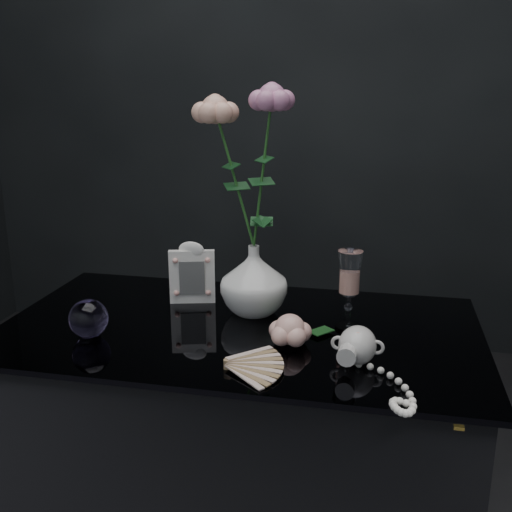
% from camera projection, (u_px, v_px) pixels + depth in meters
% --- Properties ---
extents(table, '(1.05, 0.58, 0.76)m').
position_uv_depth(table, '(240.00, 474.00, 1.43)').
color(table, black).
rests_on(table, ground).
extents(vase, '(0.20, 0.20, 0.16)m').
position_uv_depth(vase, '(254.00, 280.00, 1.38)').
color(vase, white).
rests_on(vase, table).
extents(wine_glass, '(0.06, 0.06, 0.18)m').
position_uv_depth(wine_glass, '(349.00, 290.00, 1.29)').
color(wine_glass, white).
rests_on(wine_glass, table).
extents(picture_frame, '(0.13, 0.11, 0.15)m').
position_uv_depth(picture_frame, '(192.00, 272.00, 1.45)').
color(picture_frame, white).
rests_on(picture_frame, table).
extents(paperweight, '(0.11, 0.11, 0.08)m').
position_uv_depth(paperweight, '(89.00, 318.00, 1.26)').
color(paperweight, '#A085D8').
rests_on(paperweight, table).
extents(paper_fan, '(0.25, 0.22, 0.02)m').
position_uv_depth(paper_fan, '(227.00, 363.00, 1.13)').
color(paper_fan, '#F6E2C4').
rests_on(paper_fan, table).
extents(loose_rose, '(0.21, 0.23, 0.07)m').
position_uv_depth(loose_rose, '(290.00, 330.00, 1.22)').
color(loose_rose, '#FFB3A4').
rests_on(loose_rose, table).
extents(pearl_jar, '(0.27, 0.28, 0.08)m').
position_uv_depth(pearl_jar, '(358.00, 344.00, 1.15)').
color(pearl_jar, silver).
rests_on(pearl_jar, table).
extents(roses, '(0.20, 0.11, 0.41)m').
position_uv_depth(roses, '(246.00, 159.00, 1.31)').
color(roses, '#ECA990').
rests_on(roses, vase).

